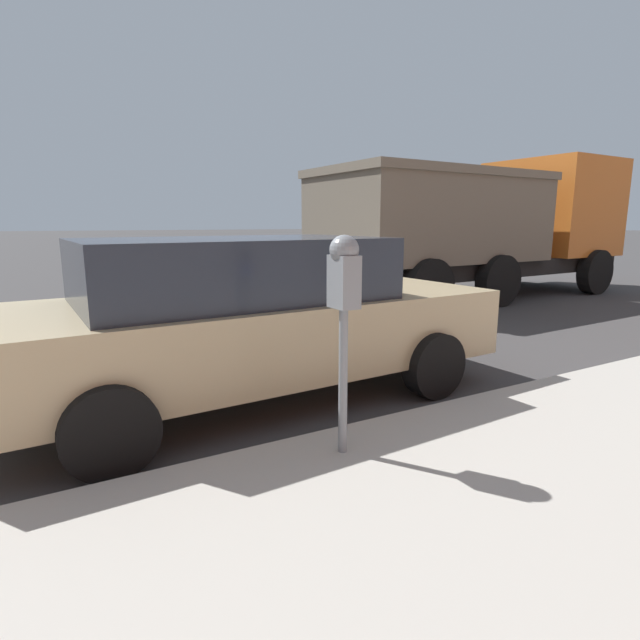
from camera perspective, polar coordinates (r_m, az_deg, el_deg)
The scene contains 4 objects.
ground_plane at distance 5.76m, azimuth -11.88°, elevation -6.01°, with size 220.00×220.00×0.00m, color #3D3A3A.
parking_meter at distance 3.21m, azimuth 2.74°, elevation 3.50°, with size 0.21×0.19×1.47m.
car_tan at distance 4.72m, azimuth -8.14°, elevation 0.42°, with size 2.17×4.79×1.53m.
dump_truck at distance 12.06m, azimuth 17.68°, elevation 10.53°, with size 3.13×7.75×3.16m.
Camera 1 is at (-5.26, 1.64, 1.67)m, focal length 28.00 mm.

